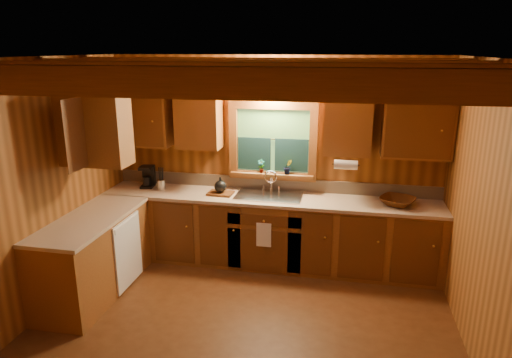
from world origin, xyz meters
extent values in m
plane|color=#512C13|center=(0.00, 0.00, 0.00)|extent=(4.20, 4.20, 0.00)
plane|color=brown|center=(0.00, 0.00, 2.60)|extent=(4.20, 4.20, 0.00)
plane|color=brown|center=(0.00, 1.90, 1.30)|extent=(4.20, 0.00, 4.20)
plane|color=brown|center=(0.00, -1.90, 1.30)|extent=(4.20, 0.00, 4.20)
plane|color=brown|center=(-2.10, 0.00, 1.30)|extent=(0.00, 3.80, 3.80)
plane|color=brown|center=(2.10, 0.00, 1.30)|extent=(0.00, 3.80, 3.80)
cube|color=brown|center=(0.00, -1.20, 2.49)|extent=(4.20, 0.14, 0.18)
cube|color=brown|center=(0.00, -0.40, 2.49)|extent=(4.20, 0.14, 0.18)
cube|color=brown|center=(0.00, 0.40, 2.49)|extent=(4.20, 0.14, 0.18)
cube|color=brown|center=(0.00, 1.20, 2.49)|extent=(4.20, 0.14, 0.18)
cube|color=brown|center=(0.00, 1.59, 0.43)|extent=(4.20, 0.62, 0.86)
cube|color=brown|center=(-1.79, 0.48, 0.43)|extent=(0.62, 1.60, 0.86)
cube|color=tan|center=(0.00, 1.59, 0.88)|extent=(4.20, 0.66, 0.04)
cube|color=tan|center=(-1.78, 0.48, 0.88)|extent=(0.64, 1.60, 0.04)
cube|color=tan|center=(0.00, 1.89, 0.98)|extent=(4.20, 0.02, 0.16)
cube|color=white|center=(-1.47, 0.68, 0.43)|extent=(0.02, 0.60, 0.80)
cube|color=brown|center=(-1.70, 1.73, 1.84)|extent=(0.78, 0.34, 0.78)
cube|color=brown|center=(-0.92, 1.73, 1.84)|extent=(0.55, 0.34, 0.78)
cube|color=brown|center=(0.92, 1.73, 1.84)|extent=(0.55, 0.34, 0.78)
cube|color=brown|center=(1.70, 1.73, 1.84)|extent=(0.78, 0.34, 0.78)
cube|color=brown|center=(-1.93, 0.68, 1.84)|extent=(0.34, 1.10, 0.78)
cube|color=brown|center=(0.00, 1.86, 2.00)|extent=(1.12, 0.08, 0.10)
cube|color=brown|center=(0.00, 1.86, 1.10)|extent=(1.12, 0.08, 0.10)
cube|color=brown|center=(-0.51, 1.86, 1.55)|extent=(0.10, 0.08, 0.80)
cube|color=brown|center=(0.51, 1.86, 1.55)|extent=(0.10, 0.08, 0.80)
cube|color=#427B33|center=(0.00, 1.90, 1.55)|extent=(0.92, 0.01, 0.80)
cube|color=#112E31|center=(-0.24, 1.87, 1.37)|extent=(0.42, 0.02, 0.42)
cube|color=#112E31|center=(0.24, 1.87, 1.37)|extent=(0.42, 0.02, 0.42)
cylinder|color=black|center=(0.00, 1.87, 1.57)|extent=(0.92, 0.01, 0.01)
cube|color=brown|center=(0.00, 1.82, 1.12)|extent=(1.06, 0.14, 0.04)
cylinder|color=black|center=(0.00, 1.86, 2.23)|extent=(0.08, 0.03, 0.08)
cylinder|color=black|center=(-0.10, 1.80, 2.23)|extent=(0.09, 0.17, 0.08)
cylinder|color=black|center=(0.10, 1.80, 2.23)|extent=(0.09, 0.17, 0.08)
sphere|color=#FFE0A5|center=(-0.16, 1.74, 2.16)|extent=(0.13, 0.13, 0.13)
sphere|color=#FFE0A5|center=(0.16, 1.74, 2.16)|extent=(0.13, 0.13, 0.13)
cylinder|color=white|center=(0.92, 1.53, 1.37)|extent=(0.27, 0.11, 0.11)
cube|color=white|center=(0.00, 1.26, 0.52)|extent=(0.18, 0.01, 0.30)
cube|color=silver|center=(0.00, 1.60, 0.91)|extent=(0.82, 0.48, 0.02)
cube|color=#262628|center=(-0.19, 1.60, 0.84)|extent=(0.34, 0.40, 0.14)
cube|color=#262628|center=(0.19, 1.60, 0.84)|extent=(0.34, 0.40, 0.14)
cylinder|color=silver|center=(0.00, 1.78, 1.01)|extent=(0.04, 0.04, 0.22)
torus|color=silver|center=(0.00, 1.72, 1.12)|extent=(0.16, 0.02, 0.16)
cube|color=black|center=(-1.64, 1.67, 0.91)|extent=(0.16, 0.20, 0.03)
cube|color=black|center=(-1.64, 1.73, 1.05)|extent=(0.16, 0.07, 0.27)
cube|color=black|center=(-1.64, 1.65, 1.17)|extent=(0.16, 0.18, 0.04)
cylinder|color=black|center=(-1.64, 1.64, 0.99)|extent=(0.10, 0.10, 0.12)
cylinder|color=silver|center=(-1.42, 1.60, 0.97)|extent=(0.11, 0.11, 0.13)
cylinder|color=black|center=(-1.43, 1.59, 1.10)|extent=(0.03, 0.03, 0.20)
cylinder|color=black|center=(-1.42, 1.60, 1.10)|extent=(0.01, 0.01, 0.19)
cylinder|color=black|center=(-1.41, 1.60, 1.10)|extent=(0.03, 0.03, 0.20)
cylinder|color=black|center=(-1.40, 1.61, 1.10)|extent=(0.04, 0.05, 0.19)
cube|color=#562D12|center=(-0.61, 1.56, 0.91)|extent=(0.32, 0.24, 0.03)
sphere|color=black|center=(-0.61, 1.56, 1.00)|extent=(0.15, 0.15, 0.15)
cylinder|color=black|center=(-0.61, 1.56, 1.10)|extent=(0.02, 0.02, 0.04)
imported|color=#48230C|center=(1.54, 1.57, 0.95)|extent=(0.52, 0.52, 0.10)
imported|color=#562D12|center=(-0.14, 1.81, 1.23)|extent=(0.10, 0.07, 0.18)
imported|color=#562D12|center=(0.20, 1.81, 1.24)|extent=(0.13, 0.12, 0.19)
camera|label=1|loc=(0.92, -3.74, 2.68)|focal=32.13mm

